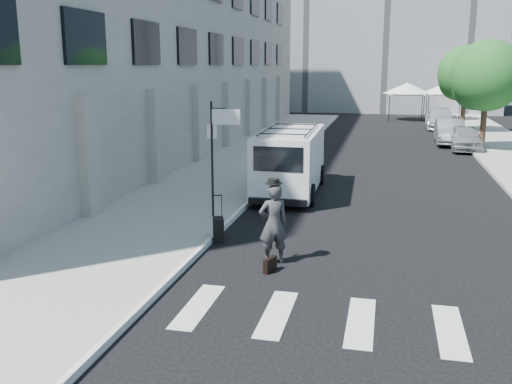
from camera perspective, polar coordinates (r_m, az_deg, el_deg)
The scene contains 16 objects.
ground at distance 14.11m, azimuth 2.01°, elevation -6.89°, with size 120.00×120.00×0.00m, color black.
sidewalk_left at distance 30.19m, azimuth -0.11°, elevation 3.80°, with size 4.50×48.00×0.15m, color gray.
sidewalk_right at distance 34.01m, azimuth 23.90°, elevation 3.71°, with size 4.00×56.00×0.15m, color gray.
building_left at distance 34.10m, azimuth -11.67°, elevation 14.55°, with size 10.00×44.00×12.00m, color gray.
sign_pole at distance 17.10m, azimuth -3.69°, elevation 5.69°, with size 1.03×0.07×3.50m.
tree_near at distance 33.60m, azimuth 21.90°, elevation 10.49°, with size 3.80×3.83×6.03m.
tree_far at distance 42.51m, azimuth 20.09°, elevation 10.89°, with size 3.80×3.83×6.03m.
tent_left at distance 51.12m, azimuth 14.87°, elevation 9.98°, with size 4.00×4.00×3.20m.
tent_right at distance 51.81m, azimuth 18.44°, elevation 9.79°, with size 4.00×4.00×3.20m.
businessman at distance 13.68m, azimuth 1.75°, elevation -3.20°, with size 0.72×0.47×1.97m, color #333335.
briefcase at distance 13.34m, azimuth 1.41°, elevation -7.29°, with size 0.12×0.44×0.34m, color black.
suitcase at distance 15.54m, azimuth -3.78°, elevation -3.76°, with size 0.42×0.52×1.25m.
cargo_van at distance 21.38m, azimuth 3.49°, elevation 3.18°, with size 2.34×6.26×2.33m.
parked_car_a at distance 34.04m, azimuth 20.21°, elevation 5.10°, with size 1.66×4.13×1.41m, color #95989C.
parked_car_b at distance 36.41m, azimuth 18.79°, elevation 5.71°, with size 1.57×4.51×1.49m, color slate.
parked_car_c at distance 45.19m, azimuth 17.96°, elevation 6.98°, with size 2.07×5.10×1.48m, color #AAAEB2.
Camera 1 is at (2.51, -13.06, 4.71)m, focal length 40.00 mm.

